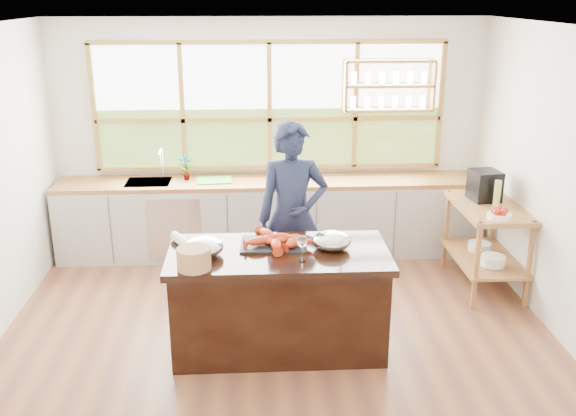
{
  "coord_description": "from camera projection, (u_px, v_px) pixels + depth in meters",
  "views": [
    {
      "loc": [
        -0.19,
        -5.15,
        2.96
      ],
      "look_at": [
        0.1,
        0.15,
        1.16
      ],
      "focal_mm": 40.0,
      "sensor_mm": 36.0,
      "label": 1
    }
  ],
  "objects": [
    {
      "name": "ground_plane",
      "position": [
        278.0,
        334.0,
        5.83
      ],
      "size": [
        5.0,
        5.0,
        0.0
      ],
      "primitive_type": "plane",
      "color": "brown"
    },
    {
      "name": "room_shell",
      "position": [
        278.0,
        133.0,
        5.76
      ],
      "size": [
        5.02,
        4.52,
        2.71
      ],
      "color": "silver",
      "rests_on": "ground_plane"
    },
    {
      "name": "back_counter",
      "position": [
        270.0,
        217.0,
        7.52
      ],
      "size": [
        4.9,
        0.63,
        0.9
      ],
      "color": "#B5B0AA",
      "rests_on": "ground_plane"
    },
    {
      "name": "right_shelf_unit",
      "position": [
        487.0,
        233.0,
        6.59
      ],
      "size": [
        0.62,
        1.1,
        0.9
      ],
      "color": "#A47433",
      "rests_on": "ground_plane"
    },
    {
      "name": "island",
      "position": [
        279.0,
        299.0,
        5.5
      ],
      "size": [
        1.85,
        0.9,
        0.9
      ],
      "color": "black",
      "rests_on": "ground_plane"
    },
    {
      "name": "cook",
      "position": [
        293.0,
        217.0,
        6.11
      ],
      "size": [
        0.69,
        0.48,
        1.84
      ],
      "primitive_type": "imported",
      "rotation": [
        0.0,
        0.0,
        0.05
      ],
      "color": "#191F3A",
      "rests_on": "ground_plane"
    },
    {
      "name": "potted_plant",
      "position": [
        186.0,
        168.0,
        7.34
      ],
      "size": [
        0.16,
        0.12,
        0.29
      ],
      "primitive_type": "imported",
      "rotation": [
        0.0,
        0.0,
        -0.13
      ],
      "color": "slate",
      "rests_on": "back_counter"
    },
    {
      "name": "cutting_board",
      "position": [
        214.0,
        180.0,
        7.34
      ],
      "size": [
        0.43,
        0.34,
        0.01
      ],
      "primitive_type": "cube",
      "rotation": [
        0.0,
        0.0,
        0.09
      ],
      "color": "green",
      "rests_on": "back_counter"
    },
    {
      "name": "espresso_machine",
      "position": [
        485.0,
        185.0,
        6.63
      ],
      "size": [
        0.31,
        0.33,
        0.31
      ],
      "primitive_type": "cube",
      "rotation": [
        0.0,
        0.0,
        0.14
      ],
      "color": "black",
      "rests_on": "right_shelf_unit"
    },
    {
      "name": "wine_bottle",
      "position": [
        497.0,
        194.0,
        6.42
      ],
      "size": [
        0.08,
        0.08,
        0.27
      ],
      "primitive_type": "cylinder",
      "rotation": [
        0.0,
        0.0,
        -0.14
      ],
      "color": "#BBC758",
      "rests_on": "right_shelf_unit"
    },
    {
      "name": "fruit_bowl",
      "position": [
        499.0,
        214.0,
        6.11
      ],
      "size": [
        0.23,
        0.23,
        0.11
      ],
      "color": "white",
      "rests_on": "right_shelf_unit"
    },
    {
      "name": "slate_board",
      "position": [
        273.0,
        244.0,
        5.48
      ],
      "size": [
        0.57,
        0.43,
        0.02
      ],
      "primitive_type": "cube",
      "rotation": [
        0.0,
        0.0,
        -0.05
      ],
      "color": "black",
      "rests_on": "island"
    },
    {
      "name": "lobster_pile",
      "position": [
        276.0,
        240.0,
        5.44
      ],
      "size": [
        0.52,
        0.48,
        0.08
      ],
      "color": "red",
      "rests_on": "slate_board"
    },
    {
      "name": "mixing_bowl_left",
      "position": [
        204.0,
        247.0,
        5.26
      ],
      "size": [
        0.33,
        0.33,
        0.16
      ],
      "primitive_type": "ellipsoid",
      "color": "silver",
      "rests_on": "island"
    },
    {
      "name": "mixing_bowl_right",
      "position": [
        332.0,
        241.0,
        5.39
      ],
      "size": [
        0.33,
        0.33,
        0.16
      ],
      "primitive_type": "ellipsoid",
      "color": "silver",
      "rests_on": "island"
    },
    {
      "name": "wine_glass",
      "position": [
        302.0,
        242.0,
        5.11
      ],
      "size": [
        0.08,
        0.08,
        0.22
      ],
      "color": "white",
      "rests_on": "island"
    },
    {
      "name": "wicker_basket",
      "position": [
        194.0,
        259.0,
        4.99
      ],
      "size": [
        0.27,
        0.27,
        0.17
      ],
      "primitive_type": "cylinder",
      "color": "tan",
      "rests_on": "island"
    },
    {
      "name": "parchment_roll",
      "position": [
        181.0,
        241.0,
        5.47
      ],
      "size": [
        0.22,
        0.3,
        0.08
      ],
      "primitive_type": "cylinder",
      "rotation": [
        1.57,
        0.0,
        0.52
      ],
      "color": "white",
      "rests_on": "island"
    }
  ]
}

